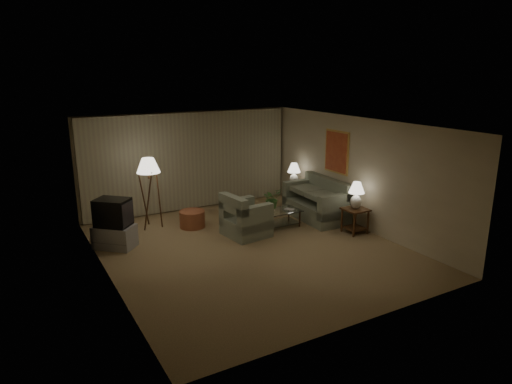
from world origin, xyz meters
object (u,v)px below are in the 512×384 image
(side_table_far, at_px, (293,192))
(vase, at_px, (272,209))
(tv_cabinet, at_px, (115,237))
(floor_lamp, at_px, (150,192))
(crt_tv, at_px, (113,212))
(ottoman, at_px, (192,219))
(side_table_near, at_px, (355,216))
(table_lamp_far, at_px, (294,172))
(coffee_table, at_px, (277,216))
(armchair, at_px, (246,219))
(sofa, at_px, (316,203))
(table_lamp_near, at_px, (356,193))

(side_table_far, bearing_deg, vase, -138.98)
(tv_cabinet, distance_m, floor_lamp, 1.56)
(floor_lamp, bearing_deg, crt_tv, -140.98)
(side_table_far, relative_size, vase, 3.99)
(floor_lamp, relative_size, ottoman, 2.80)
(side_table_near, distance_m, side_table_far, 2.60)
(table_lamp_far, xyz_separation_m, vase, (-1.55, -1.35, -0.49))
(coffee_table, bearing_deg, armchair, -172.31)
(sofa, relative_size, armchair, 1.68)
(sofa, relative_size, floor_lamp, 1.12)
(armchair, relative_size, side_table_far, 1.93)
(side_table_far, relative_size, ottoman, 0.96)
(side_table_near, bearing_deg, coffee_table, 138.28)
(sofa, xyz_separation_m, ottoman, (-3.07, 0.95, -0.21))
(side_table_near, xyz_separation_m, floor_lamp, (-4.11, 2.77, 0.50))
(crt_tv, distance_m, vase, 3.72)
(side_table_far, xyz_separation_m, table_lamp_far, (-0.00, 0.00, 0.59))
(side_table_far, bearing_deg, tv_cabinet, -172.13)
(sofa, height_order, vase, sofa)
(table_lamp_far, relative_size, crt_tv, 0.74)
(side_table_near, height_order, side_table_far, same)
(floor_lamp, bearing_deg, side_table_near, -33.96)
(table_lamp_near, height_order, coffee_table, table_lamp_near)
(side_table_near, xyz_separation_m, crt_tv, (-5.20, 1.88, 0.39))
(sofa, distance_m, armchair, 2.20)
(armchair, xyz_separation_m, floor_lamp, (-1.77, 1.64, 0.51))
(tv_cabinet, distance_m, crt_tv, 0.55)
(table_lamp_near, distance_m, crt_tv, 5.53)
(side_table_far, xyz_separation_m, coffee_table, (-1.40, -1.35, -0.11))
(coffee_table, distance_m, vase, 0.26)
(ottoman, xyz_separation_m, vase, (1.67, -1.05, 0.28))
(floor_lamp, bearing_deg, tv_cabinet, -140.98)
(table_lamp_far, height_order, coffee_table, table_lamp_far)
(tv_cabinet, distance_m, vase, 3.71)
(armchair, xyz_separation_m, side_table_far, (2.34, 1.48, -0.01))
(armchair, relative_size, coffee_table, 1.00)
(table_lamp_near, height_order, tv_cabinet, table_lamp_near)
(coffee_table, height_order, ottoman, same)
(coffee_table, bearing_deg, table_lamp_near, -41.72)
(tv_cabinet, relative_size, floor_lamp, 0.57)
(sofa, height_order, tv_cabinet, sofa)
(crt_tv, height_order, vase, crt_tv)
(table_lamp_near, relative_size, vase, 4.32)
(side_table_near, height_order, tv_cabinet, side_table_near)
(crt_tv, bearing_deg, tv_cabinet, 0.00)
(table_lamp_far, relative_size, tv_cabinet, 0.65)
(floor_lamp, distance_m, vase, 3.00)
(sofa, xyz_separation_m, tv_cabinet, (-5.05, 0.53, -0.17))
(coffee_table, relative_size, floor_lamp, 0.67)
(armchair, relative_size, table_lamp_far, 1.82)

